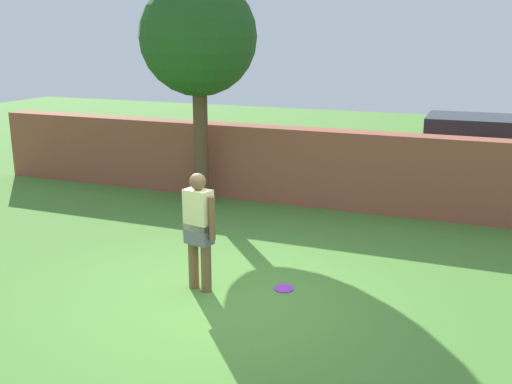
% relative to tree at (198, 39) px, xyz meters
% --- Properties ---
extents(ground_plane, '(40.00, 40.00, 0.00)m').
position_rel_tree_xyz_m(ground_plane, '(2.34, -4.09, -3.27)').
color(ground_plane, '#4C8433').
extents(brick_wall, '(12.39, 0.50, 1.54)m').
position_rel_tree_xyz_m(brick_wall, '(0.84, 0.65, -2.50)').
color(brick_wall, brown).
rests_on(brick_wall, ground).
extents(tree, '(2.29, 2.29, 4.45)m').
position_rel_tree_xyz_m(tree, '(0.00, 0.00, 0.00)').
color(tree, brown).
rests_on(tree, ground).
extents(person, '(0.53, 0.29, 1.62)m').
position_rel_tree_xyz_m(person, '(1.98, -3.96, -2.37)').
color(person, brown).
rests_on(person, ground).
extents(car, '(4.23, 1.97, 1.72)m').
position_rel_tree_xyz_m(car, '(5.15, 2.42, -2.41)').
color(car, '#A51111').
rests_on(car, ground).
extents(frisbee_purple, '(0.27, 0.27, 0.02)m').
position_rel_tree_xyz_m(frisbee_purple, '(3.03, -3.54, -3.26)').
color(frisbee_purple, purple).
rests_on(frisbee_purple, ground).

